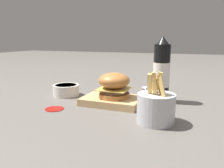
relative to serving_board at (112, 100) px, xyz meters
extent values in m
plane|color=#5B5651|center=(-0.01, -0.02, -0.01)|extent=(6.00, 6.00, 0.00)
cube|color=tan|center=(0.00, 0.00, 0.00)|extent=(0.21, 0.15, 0.03)
cylinder|color=#AD6B33|center=(-0.01, 0.00, 0.02)|extent=(0.11, 0.11, 0.02)
cylinder|color=#4C3323|center=(-0.01, 0.00, 0.04)|extent=(0.11, 0.11, 0.01)
cube|color=#EAC656|center=(-0.01, 0.00, 0.05)|extent=(0.11, 0.11, 0.00)
ellipsoid|color=#AD6B33|center=(-0.01, 0.00, 0.08)|extent=(0.11, 0.11, 0.06)
cylinder|color=black|center=(-0.16, -0.10, 0.10)|extent=(0.06, 0.06, 0.22)
cylinder|color=white|center=(-0.16, -0.10, 0.09)|extent=(0.06, 0.06, 0.09)
cone|color=black|center=(-0.16, -0.10, 0.22)|extent=(0.05, 0.05, 0.03)
cylinder|color=#B7B7BC|center=(-0.19, 0.13, 0.03)|extent=(0.11, 0.11, 0.09)
cube|color=#E5B760|center=(-0.17, 0.13, 0.09)|extent=(0.01, 0.04, 0.09)
cube|color=#E5B760|center=(-0.20, 0.12, 0.08)|extent=(0.03, 0.02, 0.08)
cube|color=#E5B760|center=(-0.17, 0.10, 0.08)|extent=(0.03, 0.01, 0.08)
cube|color=#E5B760|center=(-0.21, 0.15, 0.08)|extent=(0.03, 0.03, 0.09)
cube|color=#E5B760|center=(-0.18, 0.14, 0.09)|extent=(0.02, 0.02, 0.10)
cube|color=#E5B760|center=(-0.18, 0.11, 0.08)|extent=(0.03, 0.04, 0.09)
cube|color=#E5B760|center=(-0.19, 0.13, 0.09)|extent=(0.03, 0.02, 0.10)
cylinder|color=silver|center=(0.23, -0.05, 0.01)|extent=(0.11, 0.11, 0.05)
cylinder|color=#CC4C33|center=(0.23, -0.05, 0.03)|extent=(0.09, 0.09, 0.01)
cylinder|color=silver|center=(-0.09, -0.20, -0.01)|extent=(0.05, 0.14, 0.01)
ellipsoid|color=silver|center=(-0.06, -0.29, -0.01)|extent=(0.04, 0.05, 0.01)
cylinder|color=#9E140F|center=(0.16, 0.13, -0.01)|extent=(0.06, 0.06, 0.00)
camera|label=1|loc=(-0.29, 0.73, 0.23)|focal=35.00mm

